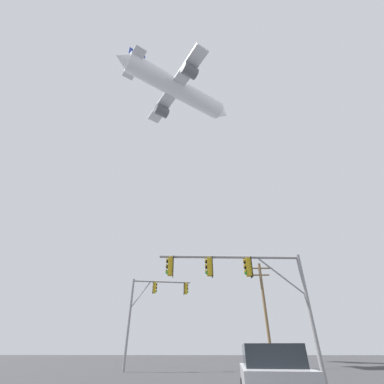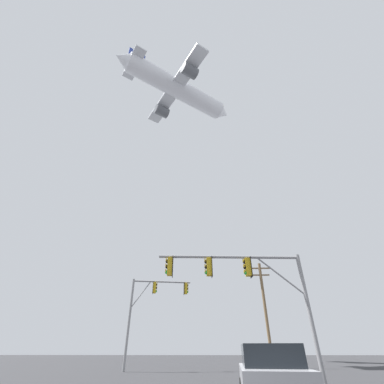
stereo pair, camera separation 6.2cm
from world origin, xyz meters
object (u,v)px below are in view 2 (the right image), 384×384
Objects in this scene: airplane at (177,89)px; parked_car at (272,374)px; signal_pole_far at (151,301)px; signal_pole_near at (244,278)px; utility_pole at (265,308)px.

airplane reaches higher than parked_car.
signal_pole_far is 0.26× the size of airplane.
signal_pole_far reaches higher than signal_pole_near.
airplane is at bearing 103.24° from parked_car.
utility_pole is 2.16× the size of parked_car.
airplane is (-10.71, 9.27, 46.21)m from utility_pole.
airplane is (-0.20, 13.36, 46.15)m from signal_pole_far.
signal_pole_far is 48.04m from airplane.
signal_pole_near is 0.29× the size of airplane.
airplane is at bearing 139.11° from utility_pole.
signal_pole_near is 11.79m from signal_pole_far.
signal_pole_far reaches higher than parked_car.
utility_pole is at bearing 76.82° from parked_car.
signal_pole_near is 0.81× the size of utility_pole.
signal_pole_far is 11.27m from utility_pole.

